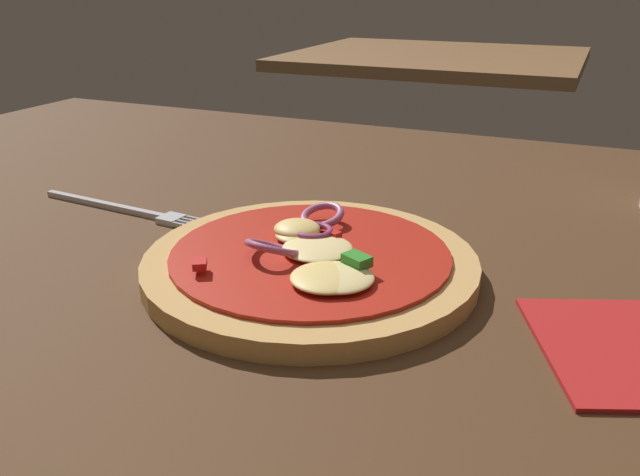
% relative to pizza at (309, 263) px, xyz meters
% --- Properties ---
extents(dining_table, '(1.18, 0.91, 0.03)m').
position_rel_pizza_xyz_m(dining_table, '(-0.05, 0.00, -0.02)').
color(dining_table, '#4C301C').
rests_on(dining_table, ground).
extents(pizza, '(0.23, 0.23, 0.03)m').
position_rel_pizza_xyz_m(pizza, '(0.00, 0.00, 0.00)').
color(pizza, tan).
rests_on(pizza, dining_table).
extents(fork, '(0.19, 0.03, 0.00)m').
position_rel_pizza_xyz_m(fork, '(-0.19, 0.05, -0.01)').
color(fork, silver).
rests_on(fork, dining_table).
extents(background_table, '(0.72, 0.63, 0.03)m').
position_rel_pizza_xyz_m(background_table, '(-0.25, 1.34, -0.02)').
color(background_table, brown).
rests_on(background_table, ground).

